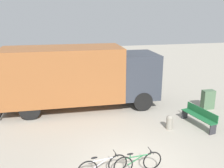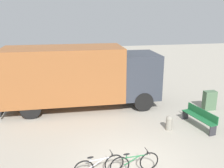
% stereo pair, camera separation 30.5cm
% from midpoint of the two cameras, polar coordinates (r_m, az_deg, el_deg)
% --- Properties ---
extents(ground_plane, '(60.00, 60.00, 0.00)m').
position_cam_midpoint_polar(ground_plane, '(9.18, 5.44, -18.02)').
color(ground_plane, '#A8A091').
extents(delivery_truck, '(8.37, 2.75, 3.37)m').
position_cam_midpoint_polar(delivery_truck, '(13.57, -6.60, 2.14)').
color(delivery_truck, '#99592D').
rests_on(delivery_truck, ground).
extents(park_bench, '(0.75, 2.00, 0.85)m').
position_cam_midpoint_polar(park_bench, '(12.31, 20.10, -7.05)').
color(park_bench, '#1E6638').
rests_on(park_bench, ground).
extents(bicycle_near, '(1.69, 0.44, 0.75)m').
position_cam_midpoint_polar(bicycle_near, '(8.48, -1.90, -18.23)').
color(bicycle_near, black).
rests_on(bicycle_near, ground).
extents(bicycle_middle, '(1.70, 0.44, 0.75)m').
position_cam_midpoint_polar(bicycle_middle, '(8.66, 6.21, -17.51)').
color(bicycle_middle, black).
rests_on(bicycle_middle, ground).
extents(bollard_near_bench, '(0.30, 0.30, 0.68)m').
position_cam_midpoint_polar(bollard_near_bench, '(11.66, 13.65, -8.48)').
color(bollard_near_bench, gray).
rests_on(bollard_near_bench, ground).
extents(utility_box, '(0.66, 0.38, 1.05)m').
position_cam_midpoint_polar(utility_box, '(14.55, 21.94, -3.51)').
color(utility_box, '#4C6B4C').
rests_on(utility_box, ground).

